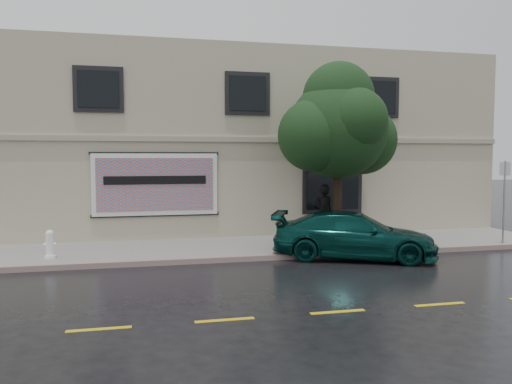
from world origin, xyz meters
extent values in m
plane|color=black|center=(0.00, 0.00, 0.00)|extent=(90.00, 90.00, 0.00)
cube|color=gray|center=(0.00, 3.25, 0.07)|extent=(20.00, 3.50, 0.15)
cube|color=gray|center=(0.00, 1.50, 0.07)|extent=(20.00, 0.18, 0.16)
cube|color=gold|center=(0.00, -3.50, 0.01)|extent=(19.00, 0.12, 0.01)
cube|color=#B8AF94|center=(0.00, 9.00, 3.50)|extent=(20.00, 8.00, 7.00)
cube|color=#9E9984|center=(0.00, 4.96, 3.60)|extent=(20.00, 0.12, 0.18)
cube|color=black|center=(3.20, 4.96, 1.95)|extent=(2.30, 0.10, 2.10)
cube|color=black|center=(3.20, 4.90, 1.95)|extent=(2.00, 0.05, 1.80)
cube|color=black|center=(-5.00, 4.90, 5.20)|extent=(1.30, 0.05, 1.20)
cube|color=black|center=(0.00, 4.90, 5.20)|extent=(1.30, 0.05, 1.20)
cube|color=black|center=(5.00, 4.90, 5.20)|extent=(1.30, 0.05, 1.20)
cube|color=white|center=(-3.20, 4.93, 2.05)|extent=(4.20, 0.06, 2.10)
cube|color=#EA4934|center=(-3.20, 4.89, 2.05)|extent=(3.90, 0.04, 1.80)
cube|color=black|center=(-3.20, 4.96, 1.00)|extent=(4.30, 0.10, 0.10)
cube|color=black|center=(-3.20, 4.96, 3.10)|extent=(4.30, 0.10, 0.10)
cube|color=black|center=(-3.20, 4.86, 2.20)|extent=(3.40, 0.02, 0.28)
imported|color=#08332E|center=(2.40, 1.20, 0.69)|extent=(5.16, 3.77, 1.37)
imported|color=black|center=(2.13, 3.01, 1.12)|extent=(0.74, 0.52, 1.94)
imported|color=black|center=(2.13, 3.01, 2.41)|extent=(1.02, 1.02, 0.65)
cylinder|color=black|center=(2.49, 2.73, 1.47)|extent=(0.28, 0.28, 2.63)
sphere|color=black|center=(2.49, 2.73, 3.88)|extent=(3.17, 3.17, 3.17)
cylinder|color=white|center=(-6.18, 2.41, 0.19)|extent=(0.31, 0.31, 0.08)
cylinder|color=white|center=(-6.18, 2.41, 0.51)|extent=(0.23, 0.23, 0.56)
sphere|color=white|center=(-6.18, 2.41, 0.84)|extent=(0.23, 0.23, 0.23)
cylinder|color=white|center=(-6.18, 2.41, 0.54)|extent=(0.33, 0.10, 0.10)
cylinder|color=gray|center=(7.88, 1.70, 1.50)|extent=(0.06, 0.06, 2.70)
cube|color=silver|center=(7.88, 1.70, 2.59)|extent=(0.31, 0.15, 0.44)
camera|label=1|loc=(-3.62, -12.32, 2.97)|focal=35.00mm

